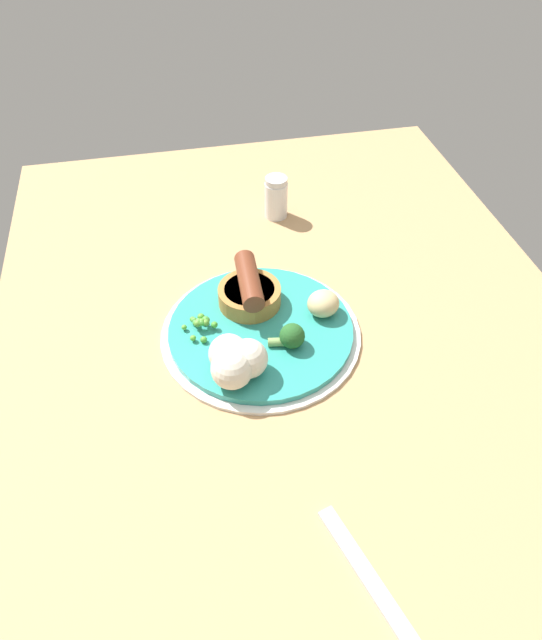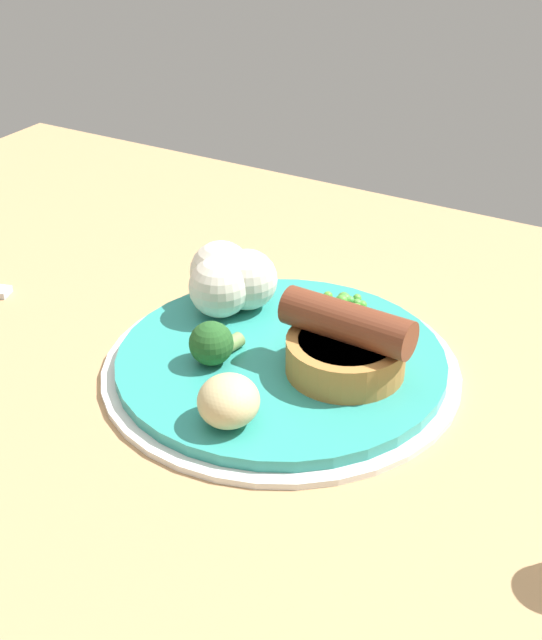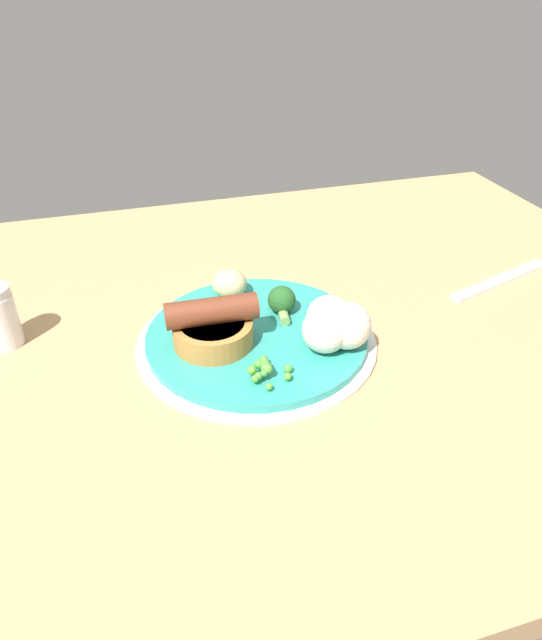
{
  "view_description": "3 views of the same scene",
  "coord_description": "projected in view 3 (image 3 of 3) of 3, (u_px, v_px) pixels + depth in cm",
  "views": [
    {
      "loc": [
        50.26,
        -13.76,
        58.59
      ],
      "look_at": [
        -0.72,
        -3.01,
        6.85
      ],
      "focal_mm": 32.0,
      "sensor_mm": 36.0,
      "label": 1
    },
    {
      "loc": [
        -29.37,
        44.66,
        40.27
      ],
      "look_at": [
        -1.03,
        -4.48,
        7.0
      ],
      "focal_mm": 50.0,
      "sensor_mm": 36.0,
      "label": 2
    },
    {
      "loc": [
        -15.62,
        -54.79,
        40.37
      ],
      "look_at": [
        -0.28,
        -3.66,
        5.43
      ],
      "focal_mm": 32.0,
      "sensor_mm": 36.0,
      "label": 3
    }
  ],
  "objects": [
    {
      "name": "broccoli_floret_near",
      "position": [
        282.0,
        301.0,
        0.66
      ],
      "size": [
        3.3,
        4.8,
        3.3
      ],
      "rotation": [
        0.0,
        0.0,
        1.4
      ],
      "color": "#235623",
      "rests_on": "dinner_plate"
    },
    {
      "name": "sausage_pudding",
      "position": [
        213.0,
        326.0,
        0.61
      ],
      "size": [
        9.86,
        8.64,
        5.52
      ],
      "rotation": [
        0.0,
        0.0,
        3.1
      ],
      "color": "#AD7538",
      "rests_on": "dinner_plate"
    },
    {
      "name": "fork",
      "position": [
        501.0,
        280.0,
        0.76
      ],
      "size": [
        17.69,
        6.77,
        0.6
      ],
      "primitive_type": "cube",
      "rotation": [
        0.0,
        0.0,
        0.3
      ],
      "color": "silver",
      "rests_on": "dining_table"
    },
    {
      "name": "pea_pile",
      "position": [
        265.0,
        368.0,
        0.56
      ],
      "size": [
        4.67,
        4.75,
        1.84
      ],
      "color": "#54A839",
      "rests_on": "dinner_plate"
    },
    {
      "name": "potato_chunk_0",
      "position": [
        229.0,
        283.0,
        0.69
      ],
      "size": [
        5.69,
        5.82,
        3.39
      ],
      "primitive_type": "ellipsoid",
      "rotation": [
        0.0,
        0.0,
        3.59
      ],
      "color": "#CCB77F",
      "rests_on": "dinner_plate"
    },
    {
      "name": "dining_table",
      "position": [
        265.0,
        331.0,
        0.69
      ],
      "size": [
        110.0,
        80.0,
        3.0
      ],
      "primitive_type": "cube",
      "color": "tan",
      "rests_on": "ground"
    },
    {
      "name": "dinner_plate",
      "position": [
        257.0,
        339.0,
        0.64
      ],
      "size": [
        26.83,
        26.83,
        1.4
      ],
      "color": "silver",
      "rests_on": "dining_table"
    },
    {
      "name": "cauliflower_floret",
      "position": [
        334.0,
        324.0,
        0.6
      ],
      "size": [
        7.51,
        7.16,
        5.11
      ],
      "color": "beige",
      "rests_on": "dinner_plate"
    }
  ]
}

